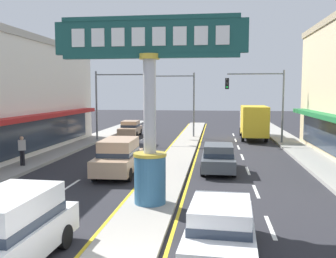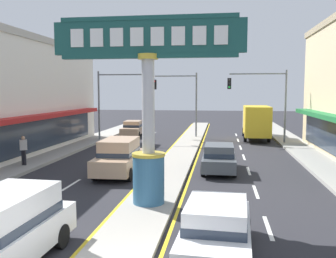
{
  "view_description": "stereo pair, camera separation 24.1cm",
  "coord_description": "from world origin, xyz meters",
  "px_view_note": "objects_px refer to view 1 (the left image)",
  "views": [
    {
      "loc": [
        2.48,
        -7.28,
        4.42
      ],
      "look_at": [
        0.16,
        10.6,
        2.6
      ],
      "focal_mm": 39.64,
      "sensor_mm": 36.0,
      "label": 1
    },
    {
      "loc": [
        2.72,
        -7.24,
        4.42
      ],
      "look_at": [
        0.16,
        10.6,
        2.6
      ],
      "focal_mm": 39.64,
      "sensor_mm": 36.0,
      "label": 2
    }
  ],
  "objects_px": {
    "district_sign": "(150,108)",
    "box_truck_near_right_lane": "(253,121)",
    "traffic_light_median_far": "(178,94)",
    "sedan_far_right_lane": "(221,228)",
    "pedestrian_far_side": "(22,149)",
    "suv_mid_left_lane": "(119,156)",
    "suv_far_left_oncoming": "(7,230)",
    "traffic_light_left_side": "(116,94)",
    "traffic_light_right_side": "(262,94)",
    "sedan_kerb_right": "(218,157)",
    "sedan_near_left_lane": "(130,128)"
  },
  "relations": [
    {
      "from": "box_truck_near_right_lane",
      "to": "suv_far_left_oncoming",
      "type": "distance_m",
      "value": 27.83
    },
    {
      "from": "traffic_light_median_far",
      "to": "suv_mid_left_lane",
      "type": "bearing_deg",
      "value": -95.41
    },
    {
      "from": "district_sign",
      "to": "suv_mid_left_lane",
      "type": "relative_size",
      "value": 1.55
    },
    {
      "from": "sedan_far_right_lane",
      "to": "traffic_light_left_side",
      "type": "bearing_deg",
      "value": 112.04
    },
    {
      "from": "box_truck_near_right_lane",
      "to": "sedan_near_left_lane",
      "type": "distance_m",
      "value": 11.94
    },
    {
      "from": "district_sign",
      "to": "sedan_far_right_lane",
      "type": "height_order",
      "value": "district_sign"
    },
    {
      "from": "sedan_near_left_lane",
      "to": "box_truck_near_right_lane",
      "type": "bearing_deg",
      "value": -5.12
    },
    {
      "from": "traffic_light_right_side",
      "to": "sedan_far_right_lane",
      "type": "relative_size",
      "value": 1.41
    },
    {
      "from": "traffic_light_median_far",
      "to": "suv_far_left_oncoming",
      "type": "relative_size",
      "value": 1.33
    },
    {
      "from": "traffic_light_left_side",
      "to": "traffic_light_median_far",
      "type": "height_order",
      "value": "same"
    },
    {
      "from": "district_sign",
      "to": "sedan_far_right_lane",
      "type": "relative_size",
      "value": 1.64
    },
    {
      "from": "traffic_light_right_side",
      "to": "sedan_kerb_right",
      "type": "distance_m",
      "value": 12.34
    },
    {
      "from": "box_truck_near_right_lane",
      "to": "sedan_far_right_lane",
      "type": "xyz_separation_m",
      "value": [
        -3.27,
        -25.1,
        -0.91
      ]
    },
    {
      "from": "district_sign",
      "to": "pedestrian_far_side",
      "type": "distance_m",
      "value": 10.81
    },
    {
      "from": "district_sign",
      "to": "suv_far_left_oncoming",
      "type": "relative_size",
      "value": 1.55
    },
    {
      "from": "traffic_light_median_far",
      "to": "sedan_far_right_lane",
      "type": "distance_m",
      "value": 25.98
    },
    {
      "from": "traffic_light_right_side",
      "to": "suv_far_left_oncoming",
      "type": "xyz_separation_m",
      "value": [
        -8.87,
        -23.4,
        -3.26
      ]
    },
    {
      "from": "district_sign",
      "to": "pedestrian_far_side",
      "type": "height_order",
      "value": "district_sign"
    },
    {
      "from": "traffic_light_right_side",
      "to": "traffic_light_median_far",
      "type": "height_order",
      "value": "same"
    },
    {
      "from": "district_sign",
      "to": "traffic_light_right_side",
      "type": "height_order",
      "value": "district_sign"
    },
    {
      "from": "pedestrian_far_side",
      "to": "suv_mid_left_lane",
      "type": "bearing_deg",
      "value": -7.62
    },
    {
      "from": "pedestrian_far_side",
      "to": "sedan_near_left_lane",
      "type": "bearing_deg",
      "value": 80.79
    },
    {
      "from": "district_sign",
      "to": "suv_far_left_oncoming",
      "type": "height_order",
      "value": "district_sign"
    },
    {
      "from": "district_sign",
      "to": "box_truck_near_right_lane",
      "type": "relative_size",
      "value": 1.04
    },
    {
      "from": "traffic_light_left_side",
      "to": "pedestrian_far_side",
      "type": "relative_size",
      "value": 3.65
    },
    {
      "from": "sedan_near_left_lane",
      "to": "suv_mid_left_lane",
      "type": "distance_m",
      "value": 17.17
    },
    {
      "from": "district_sign",
      "to": "traffic_light_median_far",
      "type": "relative_size",
      "value": 1.16
    },
    {
      "from": "traffic_light_median_far",
      "to": "sedan_kerb_right",
      "type": "distance_m",
      "value": 15.59
    },
    {
      "from": "box_truck_near_right_lane",
      "to": "pedestrian_far_side",
      "type": "bearing_deg",
      "value": -133.97
    },
    {
      "from": "sedan_kerb_right",
      "to": "traffic_light_right_side",
      "type": "bearing_deg",
      "value": 72.38
    },
    {
      "from": "district_sign",
      "to": "box_truck_near_right_lane",
      "type": "xyz_separation_m",
      "value": [
        5.91,
        21.05,
        -2.13
      ]
    },
    {
      "from": "traffic_light_left_side",
      "to": "traffic_light_median_far",
      "type": "bearing_deg",
      "value": 34.84
    },
    {
      "from": "box_truck_near_right_lane",
      "to": "sedan_kerb_right",
      "type": "distance_m",
      "value": 14.75
    },
    {
      "from": "sedan_far_right_lane",
      "to": "suv_mid_left_lane",
      "type": "relative_size",
      "value": 0.94
    },
    {
      "from": "traffic_light_median_far",
      "to": "sedan_near_left_lane",
      "type": "height_order",
      "value": "traffic_light_median_far"
    },
    {
      "from": "suv_far_left_oncoming",
      "to": "pedestrian_far_side",
      "type": "relative_size",
      "value": 2.74
    },
    {
      "from": "traffic_light_left_side",
      "to": "traffic_light_median_far",
      "type": "relative_size",
      "value": 1.0
    },
    {
      "from": "traffic_light_right_side",
      "to": "sedan_kerb_right",
      "type": "height_order",
      "value": "traffic_light_right_side"
    },
    {
      "from": "district_sign",
      "to": "sedan_far_right_lane",
      "type": "xyz_separation_m",
      "value": [
        2.64,
        -4.05,
        -3.03
      ]
    },
    {
      "from": "sedan_near_left_lane",
      "to": "sedan_kerb_right",
      "type": "xyz_separation_m",
      "value": [
        8.59,
        -15.42,
        0.0
      ]
    },
    {
      "from": "sedan_kerb_right",
      "to": "box_truck_near_right_lane",
      "type": "bearing_deg",
      "value": 77.17
    },
    {
      "from": "traffic_light_median_far",
      "to": "sedan_far_right_lane",
      "type": "relative_size",
      "value": 1.41
    },
    {
      "from": "pedestrian_far_side",
      "to": "traffic_light_median_far",
      "type": "bearing_deg",
      "value": 64.19
    },
    {
      "from": "box_truck_near_right_lane",
      "to": "sedan_kerb_right",
      "type": "relative_size",
      "value": 1.61
    },
    {
      "from": "sedan_far_right_lane",
      "to": "pedestrian_far_side",
      "type": "bearing_deg",
      "value": 137.94
    },
    {
      "from": "sedan_far_right_lane",
      "to": "pedestrian_far_side",
      "type": "height_order",
      "value": "pedestrian_far_side"
    },
    {
      "from": "suv_mid_left_lane",
      "to": "suv_far_left_oncoming",
      "type": "xyz_separation_m",
      "value": [
        0.0,
        -10.68,
        0.0
      ]
    },
    {
      "from": "traffic_light_median_far",
      "to": "sedan_near_left_lane",
      "type": "distance_m",
      "value": 5.95
    },
    {
      "from": "traffic_light_median_far",
      "to": "box_truck_near_right_lane",
      "type": "xyz_separation_m",
      "value": [
        7.03,
        -0.38,
        -2.5
      ]
    },
    {
      "from": "traffic_light_left_side",
      "to": "sedan_far_right_lane",
      "type": "height_order",
      "value": "traffic_light_left_side"
    }
  ]
}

